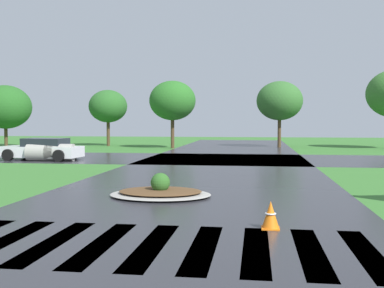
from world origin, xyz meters
TOP-DOWN VIEW (x-y plane):
  - asphalt_roadway at (0.00, 10.00)m, footprint 9.14×80.00m
  - asphalt_cross_road at (0.00, 23.43)m, footprint 90.00×8.23m
  - crosswalk_stripes at (-0.00, 4.73)m, footprint 7.65×3.14m
  - median_island at (-0.93, 9.96)m, footprint 2.92×2.32m
  - car_blue_compact at (-10.00, 21.38)m, footprint 4.47×2.20m
  - drainage_pipe_stack at (-9.27, 20.85)m, footprint 2.61×1.07m
  - traffic_cone at (2.09, 6.28)m, footprint 0.36×0.36m
  - background_treeline at (1.33, 34.67)m, footprint 42.05×6.69m

SIDE VIEW (x-z plane):
  - crosswalk_stripes at x=0.00m, z-range 0.00..0.01m
  - asphalt_roadway at x=0.00m, z-range 0.00..0.01m
  - asphalt_cross_road at x=0.00m, z-range 0.00..0.01m
  - median_island at x=-0.93m, z-range -0.21..0.47m
  - traffic_cone at x=2.09m, z-range -0.01..0.56m
  - drainage_pipe_stack at x=-9.27m, z-range 0.00..0.93m
  - car_blue_compact at x=-10.00m, z-range -0.02..1.19m
  - background_treeline at x=1.33m, z-range 0.72..6.92m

